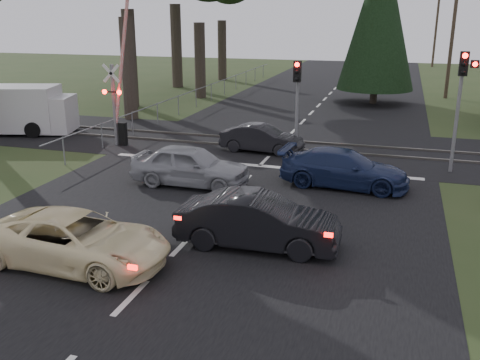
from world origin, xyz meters
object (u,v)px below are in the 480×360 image
at_px(white_van, 14,110).
at_px(utility_pole_far, 436,25).
at_px(traffic_signal_right, 462,89).
at_px(dark_hatchback, 258,222).
at_px(cream_coupe, 76,240).
at_px(traffic_signal_center, 297,91).
at_px(crossing_signal, 118,102).
at_px(utility_pole_mid, 453,32).
at_px(silver_car, 191,166).
at_px(dark_car_far, 262,139).
at_px(blue_sedan, 344,169).

bearing_deg(white_van, utility_pole_far, 47.11).
bearing_deg(traffic_signal_right, dark_hatchback, -121.73).
bearing_deg(cream_coupe, traffic_signal_center, -11.07).
distance_m(crossing_signal, utility_pole_mid, 25.78).
height_order(crossing_signal, silver_car, crossing_signal).
bearing_deg(dark_car_far, utility_pole_far, -5.94).
bearing_deg(dark_hatchback, cream_coupe, 118.32).
height_order(traffic_signal_right, dark_hatchback, traffic_signal_right).
distance_m(utility_pole_far, dark_car_far, 45.59).
bearing_deg(crossing_signal, utility_pole_mid, 52.03).
xyz_separation_m(cream_coupe, blue_sedan, (5.69, 8.34, 0.01)).
bearing_deg(dark_car_far, traffic_signal_right, -91.76).
xyz_separation_m(traffic_signal_center, utility_pole_far, (7.50, 44.32, 1.92)).
xyz_separation_m(traffic_signal_right, traffic_signal_center, (-6.55, 1.20, -0.51)).
bearing_deg(dark_hatchback, white_van, 55.66).
height_order(traffic_signal_right, cream_coupe, traffic_signal_right).
relative_size(crossing_signal, utility_pole_far, 0.77).
bearing_deg(utility_pole_far, utility_pole_mid, -90.00).
height_order(cream_coupe, dark_car_far, cream_coupe).
bearing_deg(dark_hatchback, crossing_signal, 43.09).
bearing_deg(blue_sedan, traffic_signal_right, -48.52).
distance_m(traffic_signal_center, blue_sedan, 5.39).
xyz_separation_m(crossing_signal, white_van, (-6.64, 0.85, -0.81)).
relative_size(utility_pole_mid, dark_hatchback, 2.06).
distance_m(traffic_signal_center, dark_car_far, 2.67).
relative_size(dark_hatchback, white_van, 0.66).
bearing_deg(traffic_signal_center, utility_pole_mid, 68.79).
relative_size(traffic_signal_right, utility_pole_mid, 0.52).
xyz_separation_m(utility_pole_mid, white_van, (-22.42, -19.37, -3.48)).
bearing_deg(traffic_signal_center, cream_coupe, -103.74).
distance_m(crossing_signal, dark_car_far, 6.95).
height_order(utility_pole_far, silver_car, utility_pole_far).
bearing_deg(utility_pole_mid, dark_car_far, -114.81).
distance_m(traffic_signal_right, blue_sedan, 5.60).
height_order(utility_pole_mid, cream_coupe, utility_pole_mid).
xyz_separation_m(traffic_signal_right, dark_car_far, (-8.06, 1.03, -2.70)).
xyz_separation_m(dark_hatchback, white_van, (-15.91, 10.14, 0.52)).
relative_size(traffic_signal_right, traffic_signal_center, 1.15).
distance_m(utility_pole_mid, dark_car_far, 21.87).
relative_size(silver_car, dark_car_far, 1.16).
bearing_deg(utility_pole_far, silver_car, -101.60).
xyz_separation_m(utility_pole_far, white_van, (-22.42, -44.37, -3.48)).
bearing_deg(traffic_signal_right, utility_pole_mid, 87.34).
relative_size(silver_car, blue_sedan, 0.94).
relative_size(blue_sedan, dark_car_far, 1.24).
bearing_deg(traffic_signal_right, blue_sedan, -142.64).
xyz_separation_m(crossing_signal, cream_coupe, (5.21, -11.65, -1.39)).
height_order(traffic_signal_center, dark_car_far, traffic_signal_center).
distance_m(traffic_signal_right, traffic_signal_center, 6.68).
relative_size(utility_pole_far, silver_car, 2.07).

